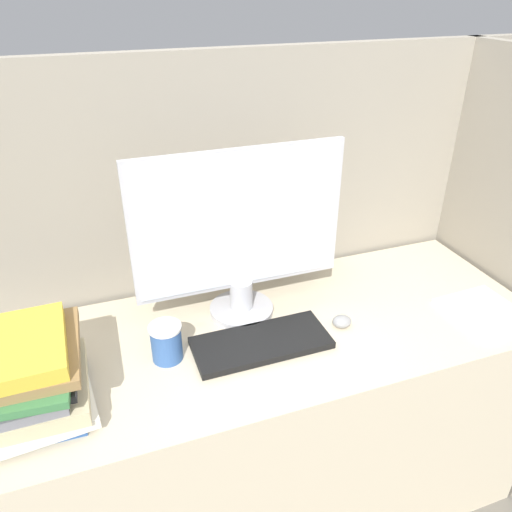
{
  "coord_description": "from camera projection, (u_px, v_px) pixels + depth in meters",
  "views": [
    {
      "loc": [
        -0.42,
        -0.77,
        1.66
      ],
      "look_at": [
        -0.02,
        0.34,
        0.99
      ],
      "focal_mm": 35.0,
      "sensor_mm": 36.0,
      "label": 1
    }
  ],
  "objects": [
    {
      "name": "mouse",
      "position": [
        342.0,
        321.0,
        1.47
      ],
      "size": [
        0.06,
        0.05,
        0.03
      ],
      "color": "gray",
      "rests_on": "desk"
    },
    {
      "name": "keyboard",
      "position": [
        261.0,
        343.0,
        1.39
      ],
      "size": [
        0.38,
        0.16,
        0.02
      ],
      "color": "black",
      "rests_on": "desk"
    },
    {
      "name": "coffee_cup",
      "position": [
        166.0,
        342.0,
        1.33
      ],
      "size": [
        0.09,
        0.09,
        0.11
      ],
      "color": "#335999",
      "rests_on": "desk"
    },
    {
      "name": "desk",
      "position": [
        264.0,
        422.0,
        1.64
      ],
      "size": [
        1.67,
        0.62,
        0.76
      ],
      "color": "beige",
      "rests_on": "ground_plane"
    },
    {
      "name": "book_stack",
      "position": [
        30.0,
        378.0,
        1.15
      ],
      "size": [
        0.27,
        0.32,
        0.21
      ],
      "color": "#264C8C",
      "rests_on": "desk"
    },
    {
      "name": "monitor",
      "position": [
        240.0,
        236.0,
        1.41
      ],
      "size": [
        0.61,
        0.19,
        0.52
      ],
      "color": "#B7B7BC",
      "rests_on": "desk"
    },
    {
      "name": "paper_pile",
      "position": [
        484.0,
        312.0,
        1.53
      ],
      "size": [
        0.23,
        0.24,
        0.01
      ],
      "color": "white",
      "rests_on": "desk"
    },
    {
      "name": "cubicle_panel_right",
      "position": [
        495.0,
        276.0,
        1.74
      ],
      "size": [
        0.04,
        0.68,
        1.49
      ],
      "color": "gray",
      "rests_on": "ground_plane"
    },
    {
      "name": "cubicle_panel_rear",
      "position": [
        230.0,
        275.0,
        1.75
      ],
      "size": [
        2.07,
        0.04,
        1.49
      ],
      "color": "gray",
      "rests_on": "ground_plane"
    }
  ]
}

